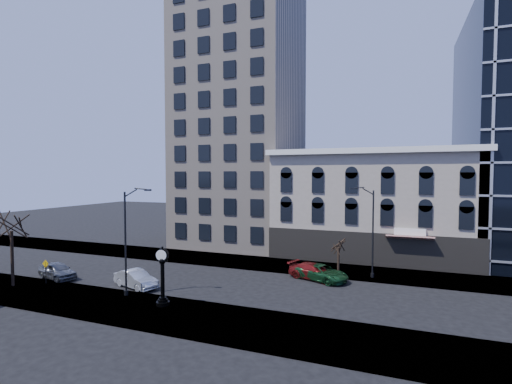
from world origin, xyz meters
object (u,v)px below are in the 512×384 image
at_px(street_clock, 163,279).
at_px(car_near_b, 136,279).
at_px(car_near_a, 57,271).
at_px(warning_sign, 46,267).
at_px(street_lamp_near, 133,213).

height_order(street_clock, car_near_b, street_clock).
bearing_deg(car_near_a, warning_sign, -143.36).
xyz_separation_m(street_clock, warning_sign, (-12.78, 0.89, -0.52)).
bearing_deg(street_clock, street_lamp_near, 148.88).
bearing_deg(car_near_a, street_clock, -86.48).
xyz_separation_m(warning_sign, car_near_a, (-0.72, 1.80, -0.80)).
distance_m(warning_sign, car_near_b, 8.23).
xyz_separation_m(street_clock, car_near_b, (-4.90, 3.09, -1.34)).
height_order(street_clock, car_near_a, street_clock).
distance_m(warning_sign, car_near_a, 2.09).
distance_m(car_near_a, car_near_b, 8.62).
bearing_deg(street_clock, warning_sign, 161.73).
xyz_separation_m(street_lamp_near, car_near_b, (-1.44, 2.04, -5.94)).
bearing_deg(warning_sign, street_lamp_near, -2.59).
distance_m(street_lamp_near, warning_sign, 10.64).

